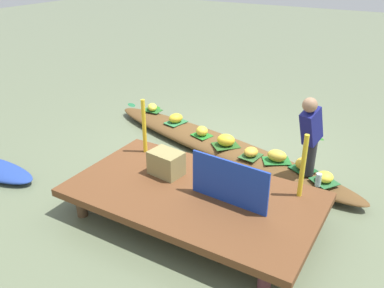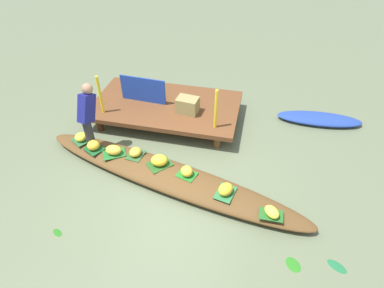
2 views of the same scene
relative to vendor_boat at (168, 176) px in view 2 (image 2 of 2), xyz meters
The scene contains 29 objects.
canal_water 0.12m from the vendor_boat, ahead, with size 40.00×40.00×0.00m, color #616C4F.
dock_platform 1.96m from the vendor_boat, 106.87° to the left, with size 3.20×1.80×0.40m.
vendor_boat is the anchor object (origin of this frame).
moored_boat 3.75m from the vendor_boat, 41.64° to the left, with size 1.83×0.54×0.17m, color #233E95.
leaf_mat_0 1.14m from the vendor_boat, 168.26° to the left, with size 0.42×0.28×0.01m, color #206729.
banana_bunch_0 1.15m from the vendor_boat, 168.26° to the left, with size 0.30×0.22×0.18m, color gold.
leaf_mat_1 0.76m from the vendor_boat, 157.83° to the left, with size 0.34×0.28×0.01m, color #2D5829.
banana_bunch_1 0.78m from the vendor_boat, 157.83° to the left, with size 0.25×0.22×0.15m, color gold.
leaf_mat_2 1.12m from the vendor_boat, 14.44° to the right, with size 0.39×0.29×0.01m, color #2B713E.
banana_bunch_2 1.13m from the vendor_boat, 14.44° to the right, with size 0.28×0.22×0.17m, color gold.
leaf_mat_3 0.38m from the vendor_boat, ahead, with size 0.32×0.27×0.01m, color #227324.
banana_bunch_3 0.41m from the vendor_boat, ahead, with size 0.23×0.21×0.17m, color yellow.
leaf_mat_4 1.96m from the vendor_boat, 166.04° to the left, with size 0.33×0.30×0.01m, color #286234.
banana_bunch_4 1.97m from the vendor_boat, 166.04° to the left, with size 0.24×0.23×0.15m, color yellow.
leaf_mat_5 0.26m from the vendor_boat, 142.94° to the left, with size 0.42×0.32×0.01m, color #25531D.
banana_bunch_5 0.32m from the vendor_boat, 142.94° to the left, with size 0.30×0.25×0.20m, color yellow.
leaf_mat_6 1.92m from the vendor_boat, 17.21° to the right, with size 0.37×0.24×0.01m, color #245E24.
banana_bunch_6 1.93m from the vendor_boat, 17.21° to the right, with size 0.26×0.18×0.14m, color yellow.
leaf_mat_7 1.56m from the vendor_boat, 169.77° to the left, with size 0.34×0.30×0.01m, color #175025.
banana_bunch_7 1.57m from the vendor_boat, 169.77° to the left, with size 0.24×0.23×0.18m, color gold.
vendor_person 1.87m from the vendor_boat, 163.86° to the left, with size 0.28×0.47×1.23m.
water_bottle 1.97m from the vendor_boat, 161.09° to the left, with size 0.08×0.08×0.19m, color silver.
market_banner 2.22m from the vendor_boat, 119.74° to the left, with size 1.03×0.03×0.57m, color #1A389C.
railing_post_west 2.28m from the vendor_boat, 144.37° to the left, with size 0.06×0.06×0.84m, color yellow.
railing_post_east 1.58m from the vendor_boat, 63.38° to the left, with size 0.06×0.06×0.84m, color yellow.
produce_crate 1.73m from the vendor_boat, 90.80° to the left, with size 0.44×0.32×0.33m, color olive.
drifting_plant_0 3.01m from the vendor_boat, 21.25° to the right, with size 0.28×0.15×0.01m, color #1F673B.
drifting_plant_1 2.51m from the vendor_boat, 28.63° to the right, with size 0.25×0.19×0.01m, color #27751E.
drifting_plant_2 2.00m from the vendor_boat, 132.99° to the right, with size 0.19×0.10×0.01m, color #23681A.
Camera 2 is at (1.33, -3.87, 4.24)m, focal length 30.05 mm.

